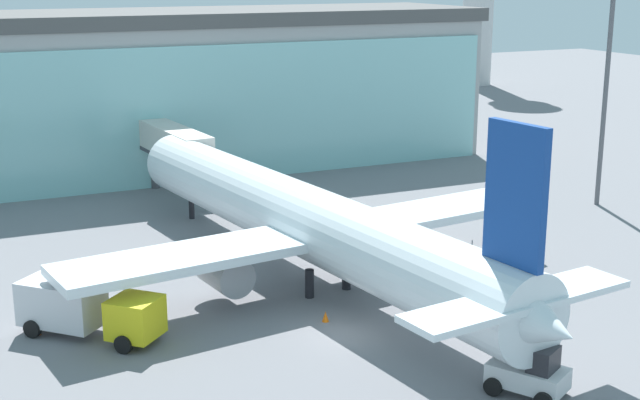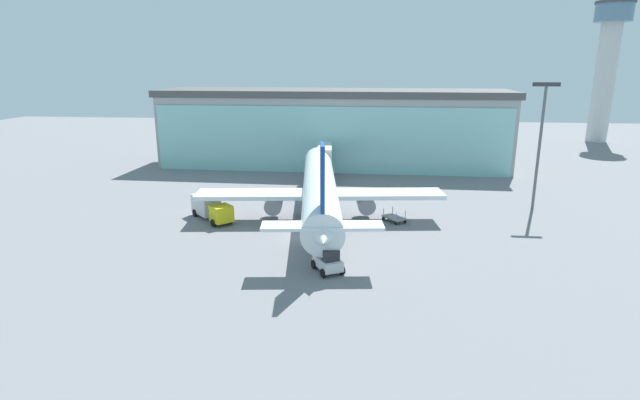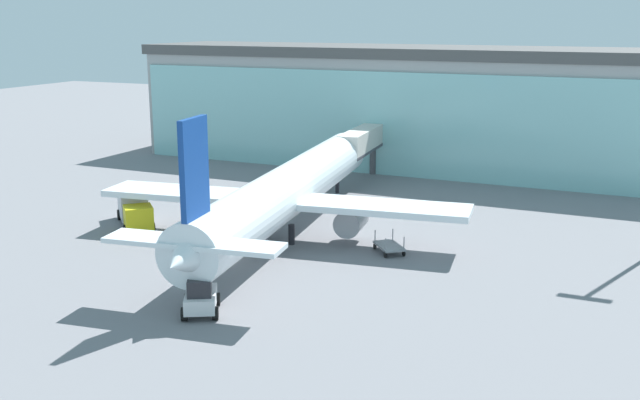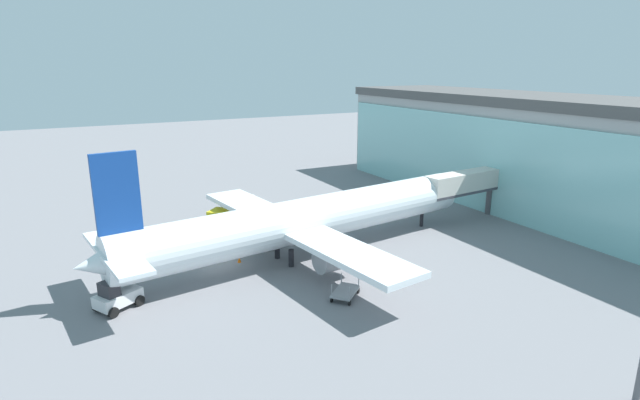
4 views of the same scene
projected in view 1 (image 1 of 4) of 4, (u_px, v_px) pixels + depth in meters
ground at (349, 333)px, 44.12m from camera, size 240.00×240.00×0.00m
terminal_building at (136, 92)px, 78.29m from camera, size 63.74×15.86×13.89m
jet_bridge at (172, 145)px, 68.55m from camera, size 3.17×11.62×5.71m
apron_light_mast at (607, 76)px, 65.59m from camera, size 3.20×0.40×16.19m
airplane at (307, 222)px, 50.43m from camera, size 29.86×40.09×11.59m
catering_truck at (85, 308)px, 43.38m from camera, size 6.63×6.80×2.65m
baggage_cart at (450, 257)px, 54.09m from camera, size 3.02×3.17×1.50m
pushback_tug at (531, 374)px, 37.46m from camera, size 3.35×3.70×2.30m
safety_cone_nose at (325, 316)px, 45.47m from camera, size 0.36×0.36×0.55m
safety_cone_wingtip at (37, 329)px, 43.84m from camera, size 0.36×0.36×0.55m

